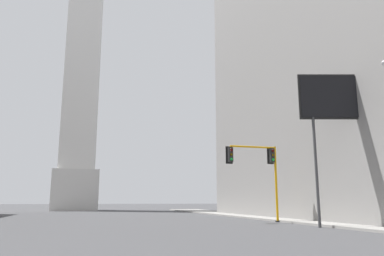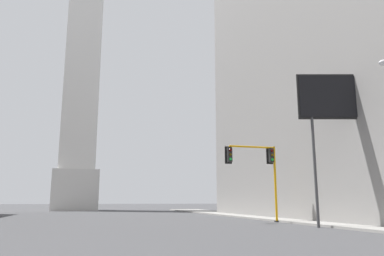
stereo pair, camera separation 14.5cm
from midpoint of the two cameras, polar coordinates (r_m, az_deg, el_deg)
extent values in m
cube|color=gray|center=(29.39, 19.15, -13.37)|extent=(5.00, 79.27, 0.15)
cube|color=silver|center=(66.46, -17.40, -9.04)|extent=(7.33, 7.33, 6.61)
cube|color=white|center=(74.18, -15.96, 15.83)|extent=(5.86, 5.86, 55.91)
cylinder|color=orange|center=(29.71, 12.57, -8.27)|extent=(0.18, 0.18, 5.74)
cylinder|color=#262626|center=(29.72, 12.80, -13.71)|extent=(0.40, 0.40, 0.10)
cube|color=black|center=(29.75, 11.90, -4.10)|extent=(0.37, 0.37, 1.10)
cube|color=black|center=(29.90, 11.71, -4.14)|extent=(0.58, 0.09, 1.32)
sphere|color=#410907|center=(29.63, 12.08, -3.41)|extent=(0.22, 0.22, 0.22)
sphere|color=#483506|center=(29.59, 12.10, -4.06)|extent=(0.22, 0.22, 0.22)
sphere|color=green|center=(29.55, 12.13, -4.72)|extent=(0.22, 0.22, 0.22)
cylinder|color=orange|center=(29.12, 9.10, -2.87)|extent=(3.74, 0.14, 0.14)
sphere|color=orange|center=(29.96, 12.35, -2.98)|extent=(0.18, 0.18, 0.18)
cube|color=black|center=(28.30, 5.70, -4.08)|extent=(0.37, 0.37, 1.10)
cube|color=black|center=(28.46, 5.54, -4.13)|extent=(0.58, 0.09, 1.32)
sphere|color=#410907|center=(28.17, 5.87, -3.35)|extent=(0.22, 0.22, 0.22)
sphere|color=#483506|center=(28.13, 5.88, -4.04)|extent=(0.22, 0.22, 0.22)
sphere|color=green|center=(28.09, 5.89, -4.73)|extent=(0.22, 0.22, 0.22)
cylinder|color=#3F3F42|center=(24.22, 18.26, -6.25)|extent=(0.18, 0.18, 6.73)
cylinder|color=#3F3F42|center=(25.47, 25.46, -5.94)|extent=(0.18, 0.18, 6.73)
cube|color=black|center=(25.57, 21.20, 4.47)|extent=(4.66, 1.54, 2.70)
cube|color=black|center=(25.57, 21.20, 4.47)|extent=(4.86, 1.49, 2.94)
camera|label=1|loc=(0.07, -90.08, 0.02)|focal=35.00mm
camera|label=2|loc=(0.07, 89.92, -0.02)|focal=35.00mm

